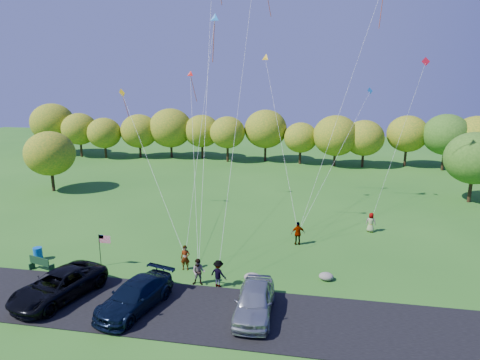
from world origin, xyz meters
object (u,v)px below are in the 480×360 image
object	(u,v)px
minivan_silver	(254,301)
trash_barrel	(38,254)
minivan_navy	(135,296)
flyer_c	(218,274)
flyer_e	(371,222)
park_bench	(40,263)
minivan_dark	(58,286)
flyer_d	(298,233)
flyer_b	(199,272)
flyer_a	(185,258)

from	to	relation	value
minivan_silver	trash_barrel	world-z (taller)	minivan_silver
minivan_navy	trash_barrel	size ratio (longest dim) A/B	5.88
flyer_c	flyer_e	bearing A→B (deg)	-110.74
minivan_navy	park_bench	distance (m)	9.31
minivan_silver	flyer_c	world-z (taller)	minivan_silver
minivan_dark	flyer_d	xyz separation A→B (m)	(13.79, 11.15, 0.06)
flyer_b	minivan_dark	bearing A→B (deg)	-160.27
minivan_silver	trash_barrel	bearing A→B (deg)	163.47
park_bench	minivan_navy	bearing A→B (deg)	-7.21
flyer_b	flyer_c	distance (m)	1.31
minivan_navy	flyer_b	distance (m)	4.54
flyer_b	trash_barrel	size ratio (longest dim) A/B	1.87
flyer_d	trash_barrel	world-z (taller)	flyer_d
minivan_silver	park_bench	world-z (taller)	minivan_silver
minivan_silver	flyer_c	size ratio (longest dim) A/B	2.87
park_bench	trash_barrel	xyz separation A→B (m)	(-1.26, 1.53, -0.06)
minivan_dark	trash_barrel	bearing A→B (deg)	151.46
flyer_c	park_bench	world-z (taller)	flyer_c
minivan_dark	minivan_navy	distance (m)	5.05
park_bench	flyer_d	bearing A→B (deg)	39.78
flyer_a	trash_barrel	bearing A→B (deg)	174.56
minivan_silver	flyer_e	world-z (taller)	minivan_silver
minivan_dark	flyer_d	distance (m)	17.73
flyer_e	flyer_d	bearing A→B (deg)	51.72
flyer_e	park_bench	world-z (taller)	flyer_e
flyer_c	park_bench	distance (m)	12.69
flyer_a	flyer_d	world-z (taller)	flyer_d
flyer_c	flyer_e	xyz separation A→B (m)	(10.68, 11.84, -0.04)
flyer_a	flyer_c	world-z (taller)	flyer_c
minivan_navy	flyer_e	distance (m)	21.36
minivan_navy	flyer_e	bearing A→B (deg)	60.95
minivan_silver	flyer_a	xyz separation A→B (m)	(-5.58, 4.89, -0.05)
flyer_a	park_bench	bearing A→B (deg)	-176.43
minivan_silver	flyer_c	bearing A→B (deg)	131.62
flyer_a	flyer_b	xyz separation A→B (m)	(1.50, -1.93, -0.00)
minivan_dark	flyer_c	xyz separation A→B (m)	(9.14, 3.29, -0.01)
flyer_e	flyer_a	bearing A→B (deg)	54.49
minivan_silver	trash_barrel	size ratio (longest dim) A/B	5.41
minivan_dark	trash_barrel	distance (m)	6.82
flyer_c	trash_barrel	xyz separation A→B (m)	(-13.95, 1.52, -0.42)
minivan_navy	flyer_d	size ratio (longest dim) A/B	2.92
minivan_silver	trash_barrel	distance (m)	17.31
flyer_e	flyer_b	bearing A→B (deg)	62.85
flyer_e	trash_barrel	distance (m)	26.70
minivan_silver	flyer_b	world-z (taller)	minivan_silver
minivan_dark	flyer_b	bearing A→B (deg)	39.36
flyer_a	flyer_d	size ratio (longest dim) A/B	0.93
minivan_dark	flyer_e	world-z (taller)	minivan_dark
flyer_b	flyer_c	size ratio (longest dim) A/B	0.99
flyer_b	flyer_c	xyz separation A→B (m)	(1.31, 0.00, 0.01)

